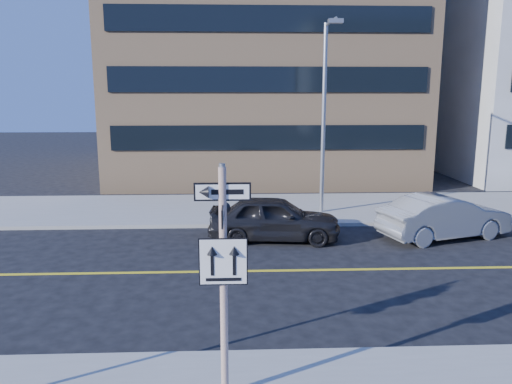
{
  "coord_description": "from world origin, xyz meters",
  "views": [
    {
      "loc": [
        0.21,
        -10.36,
        5.3
      ],
      "look_at": [
        0.81,
        4.0,
        2.45
      ],
      "focal_mm": 35.0,
      "sensor_mm": 36.0,
      "label": 1
    }
  ],
  "objects_px": {
    "parked_car_b": "(444,217)",
    "streetlight_a": "(325,106)",
    "sign_pole": "(223,270)",
    "parked_car_a": "(274,218)"
  },
  "relations": [
    {
      "from": "parked_car_b",
      "to": "streetlight_a",
      "type": "height_order",
      "value": "streetlight_a"
    },
    {
      "from": "sign_pole",
      "to": "parked_car_b",
      "type": "relative_size",
      "value": 0.82
    },
    {
      "from": "parked_car_a",
      "to": "streetlight_a",
      "type": "distance_m",
      "value": 5.76
    },
    {
      "from": "parked_car_a",
      "to": "parked_car_b",
      "type": "relative_size",
      "value": 0.97
    },
    {
      "from": "parked_car_b",
      "to": "streetlight_a",
      "type": "xyz_separation_m",
      "value": [
        -3.93,
        3.51,
        3.94
      ]
    },
    {
      "from": "sign_pole",
      "to": "parked_car_a",
      "type": "relative_size",
      "value": 0.85
    },
    {
      "from": "parked_car_b",
      "to": "streetlight_a",
      "type": "distance_m",
      "value": 6.58
    },
    {
      "from": "streetlight_a",
      "to": "parked_car_b",
      "type": "bearing_deg",
      "value": -41.78
    },
    {
      "from": "parked_car_a",
      "to": "parked_car_b",
      "type": "height_order",
      "value": "same"
    },
    {
      "from": "parked_car_a",
      "to": "streetlight_a",
      "type": "xyz_separation_m",
      "value": [
        2.37,
        3.46,
        3.94
      ]
    }
  ]
}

